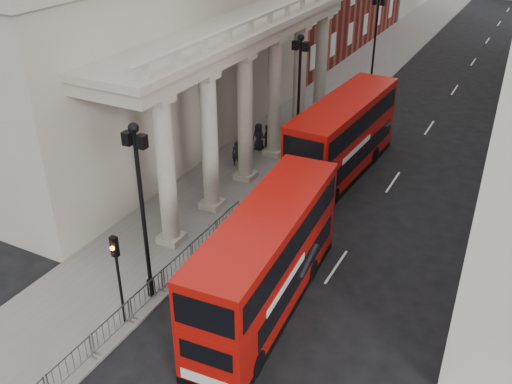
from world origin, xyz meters
name	(u,v)px	position (x,y,z in m)	size (l,w,h in m)	color
ground	(103,359)	(0.00, 0.00, 0.00)	(260.00, 260.00, 0.00)	black
sidewalk_west	(319,108)	(-3.00, 30.00, 0.06)	(6.00, 140.00, 0.12)	slate
kerb	(353,113)	(-0.05, 30.00, 0.07)	(0.20, 140.00, 0.14)	slate
portico_building	(151,61)	(-10.50, 18.00, 6.00)	(9.00, 28.00, 12.00)	#A09986
lamp_post_south	(142,203)	(-0.60, 4.00, 4.91)	(1.05, 0.44, 8.32)	black
lamp_post_mid	(299,90)	(-0.60, 20.00, 4.91)	(1.05, 0.44, 8.32)	black
lamp_post_north	(375,36)	(-0.60, 36.00, 4.91)	(1.05, 0.44, 8.32)	black
traffic_light	(117,265)	(-0.50, 1.98, 3.11)	(0.28, 0.33, 4.30)	black
crowd_barriers	(130,310)	(-0.35, 2.23, 0.67)	(0.50, 18.75, 1.10)	gray
bus_near	(267,259)	(4.24, 5.89, 2.49)	(3.42, 11.21, 4.77)	#AE0D08
bus_far	(343,136)	(2.64, 19.63, 2.58)	(3.34, 11.56, 4.93)	#B70E08
pedestrian_a	(237,154)	(-3.67, 17.31, 0.96)	(0.61, 0.40, 1.67)	black
pedestrian_b	(267,137)	(-3.04, 20.43, 1.04)	(0.90, 0.70, 1.85)	black
pedestrian_c	(259,136)	(-3.60, 20.29, 1.06)	(0.92, 0.60, 1.89)	black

